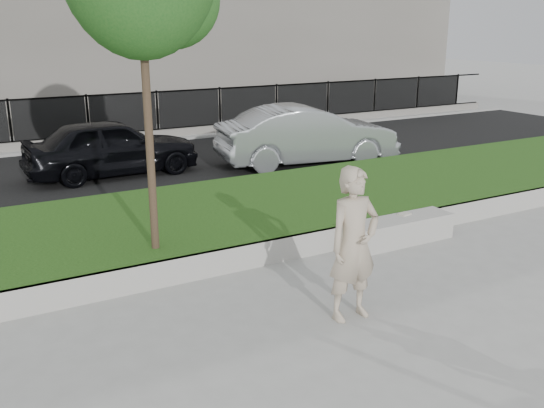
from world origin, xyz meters
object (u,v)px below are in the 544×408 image
car_silver (307,135)px  car_dark (112,147)px  book (404,214)px  man (354,244)px  stone_bench (396,231)px

car_silver → car_dark: bearing=84.6°
car_dark → car_silver: (4.85, -1.30, 0.07)m
book → car_silver: car_silver is taller
man → car_silver: size_ratio=0.42×
car_dark → car_silver: bearing=-106.8°
man → book: 3.29m
car_dark → stone_bench: bearing=-159.2°
car_dark → book: bearing=-157.0°
man → book: bearing=36.4°
car_dark → car_silver: car_silver is taller
book → car_dark: bearing=101.2°
stone_bench → car_dark: 7.74m
book → car_silver: bearing=60.6°
car_silver → man: bearing=160.9°
man → car_silver: 8.74m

